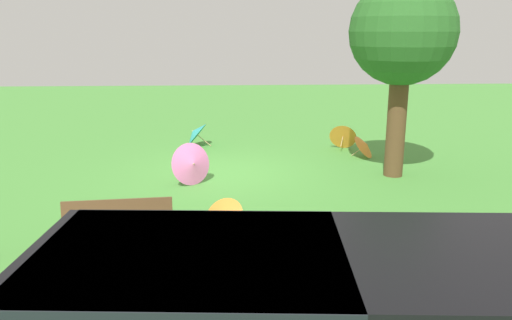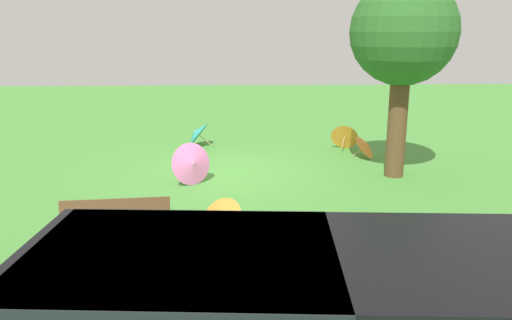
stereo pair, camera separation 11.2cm
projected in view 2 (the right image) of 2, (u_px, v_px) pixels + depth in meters
ground at (228, 173)px, 11.97m from camera, size 40.00×40.00×0.00m
van_dark at (272, 317)px, 4.31m from camera, size 4.73×2.41×1.53m
park_bench at (118, 224)px, 7.59m from camera, size 1.64×0.62×0.90m
shade_tree at (404, 35)px, 10.96m from camera, size 2.36×2.36×4.47m
parasol_pink_0 at (192, 164)px, 10.99m from camera, size 0.98×0.88×0.95m
parasol_orange_1 at (345, 136)px, 14.35m from camera, size 0.87×0.80×0.76m
parasol_yellow_0 at (343, 227)px, 7.95m from camera, size 0.59×0.66×0.53m
parasol_orange_2 at (367, 146)px, 13.36m from camera, size 0.84×0.89×0.63m
parasol_teal_0 at (196, 133)px, 14.73m from camera, size 0.87×0.93×0.78m
parasol_orange_3 at (221, 215)px, 8.28m from camera, size 0.87×0.83×0.65m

